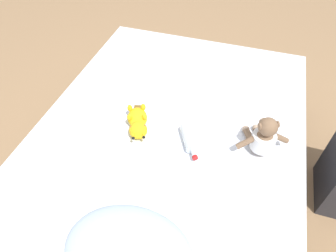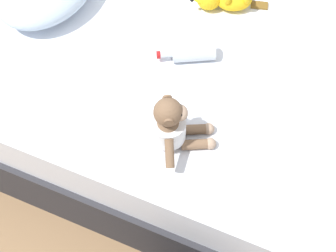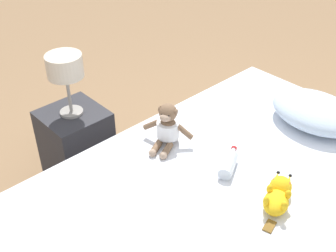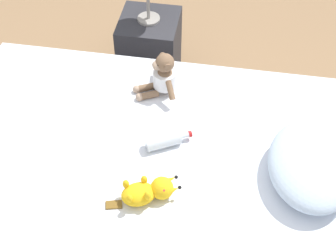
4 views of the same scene
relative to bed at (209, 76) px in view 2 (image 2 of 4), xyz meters
name	(u,v)px [view 2 (image 2 of 4)]	position (x,y,z in m)	size (l,w,h in m)	color
ground_plane	(206,106)	(0.00, 0.00, -0.25)	(16.00, 16.00, 0.00)	#93704C
bed	(209,76)	(0.00, 0.00, 0.00)	(1.53, 2.10, 0.50)	#2D2D33
plush_monkey	(171,126)	(-0.50, -0.03, 0.35)	(0.27, 0.25, 0.24)	brown
glass_bottle	(192,53)	(-0.13, 0.04, 0.29)	(0.15, 0.22, 0.07)	silver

